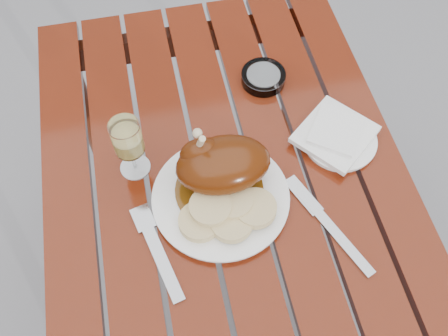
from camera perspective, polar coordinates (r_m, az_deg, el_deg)
The scene contains 11 objects.
ground at distance 1.78m, azimuth 0.42°, elevation -14.24°, with size 60.00×60.00×0.00m, color slate.
table at distance 1.43m, azimuth 0.51°, elevation -9.82°, with size 0.80×1.20×0.75m, color maroon.
dinner_plate at distance 1.07m, azimuth -0.38°, elevation -3.46°, with size 0.29×0.29×0.02m, color white.
roast_duck at distance 1.03m, azimuth -0.47°, elevation 0.44°, with size 0.21×0.19×0.14m.
bread_dumplings at distance 1.02m, azimuth 0.22°, elevation -5.03°, with size 0.20×0.13×0.04m.
wine_glass at distance 1.07m, azimuth -10.71°, elevation 2.26°, with size 0.07×0.07×0.16m, color #D8C562.
side_plate at distance 1.18m, azimuth 13.05°, elevation 3.10°, with size 0.17×0.17×0.01m, color white.
napkin at distance 1.17m, azimuth 12.57°, elevation 3.80°, with size 0.16×0.15×0.01m, color white.
ashtray at distance 1.26m, azimuth 4.51°, elevation 10.29°, with size 0.11×0.11×0.03m, color #B2B7BC.
fork at distance 1.03m, azimuth -7.36°, elevation -9.96°, with size 0.03×0.21×0.01m, color gray.
knife at distance 1.06m, azimuth 12.48°, elevation -7.11°, with size 0.02×0.23×0.01m, color gray.
Camera 1 is at (-0.12, -0.51, 1.70)m, focal length 40.00 mm.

